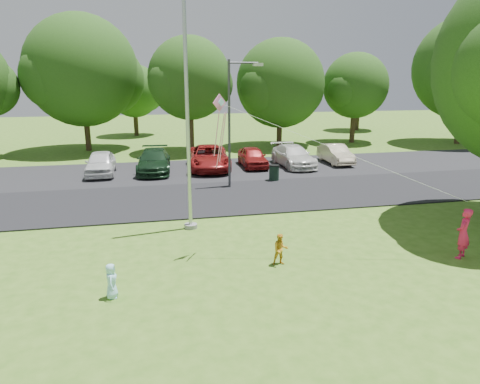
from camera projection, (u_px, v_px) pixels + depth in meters
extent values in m
plane|color=#3D681B|center=(328.00, 276.00, 12.50)|extent=(120.00, 120.00, 0.00)
cube|color=black|center=(254.00, 195.00, 20.99)|extent=(60.00, 6.00, 0.06)
cube|color=black|center=(229.00, 169.00, 27.13)|extent=(42.00, 7.00, 0.06)
cylinder|color=#B7BABF|center=(187.00, 95.00, 15.22)|extent=(0.14, 0.14, 10.00)
cylinder|color=gray|center=(191.00, 226.00, 16.48)|extent=(0.50, 0.50, 0.16)
cylinder|color=#3F3F44|center=(229.00, 125.00, 21.97)|extent=(0.13, 0.13, 6.51)
cylinder|color=#3F3F44|center=(244.00, 63.00, 21.37)|extent=(1.52, 0.17, 0.09)
cube|color=silver|center=(258.00, 65.00, 21.59)|extent=(0.50, 0.26, 0.15)
cylinder|color=black|center=(274.00, 173.00, 23.93)|extent=(0.55, 0.55, 0.88)
cylinder|color=black|center=(274.00, 165.00, 23.81)|extent=(0.59, 0.59, 0.05)
cylinder|color=#332316|center=(87.00, 130.00, 33.95)|extent=(0.44, 0.44, 3.19)
sphere|color=#1A3D10|center=(82.00, 71.00, 32.78)|extent=(8.50, 8.50, 8.50)
sphere|color=#1A3D10|center=(109.00, 79.00, 34.14)|extent=(5.53, 5.53, 5.53)
sphere|color=#1A3D10|center=(56.00, 76.00, 31.54)|extent=(5.10, 5.10, 5.10)
cylinder|color=#332316|center=(191.00, 130.00, 33.37)|extent=(0.44, 0.44, 3.43)
sphere|color=#1A3D10|center=(190.00, 78.00, 32.36)|extent=(6.27, 6.27, 6.27)
sphere|color=#1A3D10|center=(207.00, 84.00, 33.36)|extent=(4.07, 4.07, 4.07)
sphere|color=#1A3D10|center=(174.00, 83.00, 31.45)|extent=(3.76, 3.76, 3.76)
cylinder|color=#332316|center=(279.00, 131.00, 36.22)|extent=(0.44, 0.44, 2.66)
sphere|color=#1A3D10|center=(280.00, 83.00, 35.22)|extent=(7.27, 7.27, 7.27)
sphere|color=#1A3D10|center=(296.00, 90.00, 36.39)|extent=(4.72, 4.72, 4.72)
sphere|color=#1A3D10|center=(266.00, 88.00, 34.16)|extent=(4.36, 4.36, 4.36)
cylinder|color=#332316|center=(353.00, 126.00, 38.31)|extent=(0.44, 0.44, 3.02)
sphere|color=#1A3D10|center=(355.00, 86.00, 37.41)|extent=(5.67, 5.67, 5.67)
sphere|color=#1A3D10|center=(365.00, 90.00, 38.32)|extent=(3.68, 3.68, 3.68)
sphere|color=#1A3D10|center=(347.00, 89.00, 36.58)|extent=(3.40, 3.40, 3.40)
cylinder|color=#332316|center=(459.00, 124.00, 37.57)|extent=(0.44, 0.44, 3.42)
sphere|color=#1A3D10|center=(466.00, 68.00, 36.34)|extent=(8.77, 8.77, 8.77)
sphere|color=#1A3D10|center=(478.00, 76.00, 37.74)|extent=(5.70, 5.70, 5.70)
sphere|color=#1A3D10|center=(457.00, 73.00, 35.06)|extent=(5.26, 5.26, 5.26)
cylinder|color=#332316|center=(136.00, 123.00, 43.05)|extent=(0.44, 0.44, 2.60)
sphere|color=#1A3D10|center=(134.00, 91.00, 42.24)|extent=(5.20, 5.20, 5.20)
sphere|color=#1A3D10|center=(146.00, 95.00, 43.08)|extent=(3.38, 3.38, 3.38)
sphere|color=#1A3D10|center=(123.00, 94.00, 41.48)|extent=(3.12, 3.12, 3.12)
cylinder|color=#332316|center=(357.00, 118.00, 47.50)|extent=(0.44, 0.44, 2.60)
sphere|color=#1A3D10|center=(359.00, 90.00, 46.70)|extent=(5.20, 5.20, 5.20)
sphere|color=#1A3D10|center=(367.00, 93.00, 47.53)|extent=(3.38, 3.38, 3.38)
sphere|color=#1A3D10|center=(353.00, 92.00, 45.94)|extent=(3.12, 3.12, 3.12)
imported|color=silver|center=(101.00, 163.00, 25.28)|extent=(1.63, 4.03, 1.37)
imported|color=black|center=(154.00, 161.00, 25.93)|extent=(2.23, 4.86, 1.38)
imported|color=maroon|center=(209.00, 157.00, 26.81)|extent=(2.86, 5.48, 1.47)
imported|color=maroon|center=(253.00, 157.00, 27.54)|extent=(1.57, 3.76, 1.27)
imported|color=silver|center=(293.00, 156.00, 27.70)|extent=(2.09, 4.70, 1.34)
imported|color=#C6B793|center=(336.00, 154.00, 28.74)|extent=(1.44, 3.82, 1.24)
imported|color=#EB1F56|center=(463.00, 233.00, 13.56)|extent=(0.72, 0.68, 1.65)
imported|color=gold|center=(280.00, 249.00, 13.14)|extent=(0.51, 0.41, 1.00)
imported|color=#A6E9FF|center=(111.00, 281.00, 11.13)|extent=(0.33, 0.48, 0.95)
cube|color=pink|center=(219.00, 103.00, 12.99)|extent=(0.45, 0.32, 0.52)
cube|color=#8CC6E5|center=(221.00, 102.00, 12.96)|extent=(0.22, 0.16, 0.25)
cylinder|color=white|center=(345.00, 153.00, 13.14)|extent=(7.45, 2.12, 3.01)
cylinder|color=pink|center=(217.00, 134.00, 13.21)|extent=(0.18, 0.23, 1.40)
cylinder|color=pink|center=(223.00, 137.00, 13.33)|extent=(0.20, 0.37, 1.60)
cylinder|color=pink|center=(220.00, 142.00, 13.21)|extent=(0.22, 0.54, 1.79)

